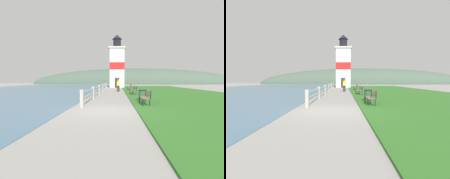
# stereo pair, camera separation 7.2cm
# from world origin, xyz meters

# --- Properties ---
(ground_plane) EXTENTS (160.00, 160.00, 0.00)m
(ground_plane) POSITION_xyz_m (0.00, 0.00, 0.00)
(ground_plane) COLOR gray
(grass_verge) EXTENTS (12.00, 43.10, 0.06)m
(grass_verge) POSITION_xyz_m (7.53, 14.37, 0.03)
(grass_verge) COLOR #2D6623
(grass_verge) RESTS_ON ground_plane
(water_strip) EXTENTS (24.00, 68.96, 0.01)m
(water_strip) POSITION_xyz_m (-14.03, 14.37, 0.01)
(water_strip) COLOR #476B84
(water_strip) RESTS_ON ground_plane
(seawall_railing) EXTENTS (0.18, 23.60, 1.01)m
(seawall_railing) POSITION_xyz_m (-1.43, 12.71, 0.59)
(seawall_railing) COLOR #A8A399
(seawall_railing) RESTS_ON ground_plane
(park_bench_near) EXTENTS (0.47, 1.67, 0.94)m
(park_bench_near) POSITION_xyz_m (2.34, 2.18, 0.54)
(park_bench_near) COLOR #846B51
(park_bench_near) RESTS_ON ground_plane
(park_bench_midway) EXTENTS (0.59, 1.71, 0.94)m
(park_bench_midway) POSITION_xyz_m (2.32, 9.86, 0.54)
(park_bench_midway) COLOR #846B51
(park_bench_midway) RESTS_ON ground_plane
(park_bench_far) EXTENTS (0.47, 1.78, 0.94)m
(park_bench_far) POSITION_xyz_m (2.53, 18.37, 0.54)
(park_bench_far) COLOR #846B51
(park_bench_far) RESTS_ON ground_plane
(lighthouse) EXTENTS (3.39, 3.39, 10.91)m
(lighthouse) POSITION_xyz_m (0.53, 27.93, 4.69)
(lighthouse) COLOR white
(lighthouse) RESTS_ON ground_plane
(person_strolling) EXTENTS (0.42, 0.27, 1.62)m
(person_strolling) POSITION_xyz_m (0.72, 14.71, 0.88)
(person_strolling) COLOR #28282D
(person_strolling) RESTS_ON ground_plane
(trash_bin) EXTENTS (0.54, 0.54, 0.84)m
(trash_bin) POSITION_xyz_m (2.36, 3.97, 0.42)
(trash_bin) COLOR #2D5138
(trash_bin) RESTS_ON ground_plane
(distant_hillside) EXTENTS (80.00, 16.00, 12.00)m
(distant_hillside) POSITION_xyz_m (8.00, 58.74, 0.00)
(distant_hillside) COLOR #475B4C
(distant_hillside) RESTS_ON ground_plane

